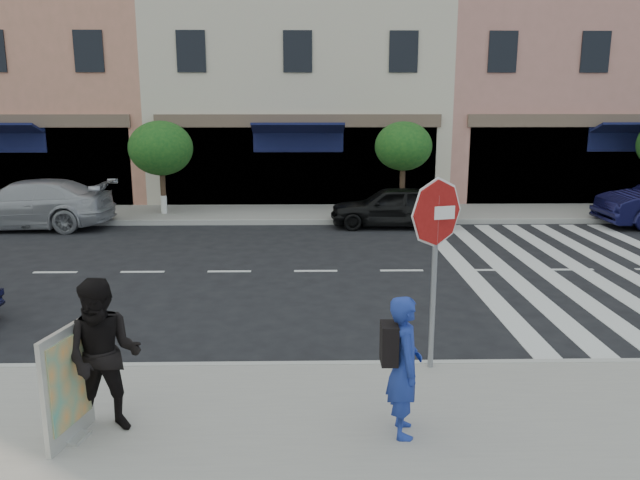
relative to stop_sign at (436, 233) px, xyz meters
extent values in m
plane|color=black|center=(-1.57, 1.67, -2.12)|extent=(120.00, 120.00, 0.00)
cube|color=gray|center=(-1.57, -2.08, -2.04)|extent=(60.00, 4.50, 0.15)
cube|color=gray|center=(-1.57, 12.67, -2.04)|extent=(60.00, 3.00, 0.15)
cube|color=tan|center=(-12.57, 18.67, 4.88)|extent=(10.00, 9.00, 14.00)
cube|color=beige|center=(-2.07, 18.67, 3.38)|extent=(11.00, 9.00, 11.00)
cube|color=tan|center=(9.93, 18.67, 4.38)|extent=(13.00, 9.00, 13.00)
cylinder|color=#473323|center=(-6.57, 12.47, -1.17)|extent=(0.18, 0.18, 1.60)
cylinder|color=silver|center=(-6.57, 12.47, -1.67)|extent=(0.20, 0.20, 0.60)
ellipsoid|color=#144718|center=(-6.57, 12.47, 0.20)|extent=(2.10, 2.10, 1.79)
cylinder|color=#473323|center=(1.43, 12.47, -1.12)|extent=(0.18, 0.18, 1.71)
cylinder|color=silver|center=(1.43, 12.47, -1.67)|extent=(0.20, 0.20, 0.60)
ellipsoid|color=#144718|center=(1.43, 12.47, 0.26)|extent=(1.90, 1.90, 1.62)
cylinder|color=gray|center=(0.00, 0.02, -0.73)|extent=(0.10, 0.10, 2.47)
cylinder|color=white|center=(0.00, 0.01, 0.28)|extent=(0.94, 0.25, 0.97)
cylinder|color=#9E1411|center=(0.00, -0.01, 0.28)|extent=(0.88, 0.24, 0.90)
cube|color=white|center=(0.00, -0.04, 0.28)|extent=(0.50, 0.14, 0.18)
imported|color=navy|center=(-0.67, -1.78, -1.15)|extent=(0.40, 0.60, 1.64)
imported|color=black|center=(-4.07, -1.63, -1.06)|extent=(0.91, 0.72, 1.81)
cube|color=beige|center=(-4.42, -1.85, -1.95)|extent=(0.36, 0.36, 0.04)
cube|color=beige|center=(-4.42, -1.85, -1.31)|extent=(0.25, 0.85, 1.31)
cube|color=#D88C3F|center=(-4.38, -1.86, -1.26)|extent=(0.18, 0.69, 1.01)
imported|color=#999A9F|center=(-10.35, 10.77, -1.37)|extent=(5.15, 2.10, 1.49)
imported|color=black|center=(0.86, 10.77, -1.48)|extent=(3.84, 1.69, 1.28)
camera|label=1|loc=(-1.75, -8.26, 1.78)|focal=35.00mm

